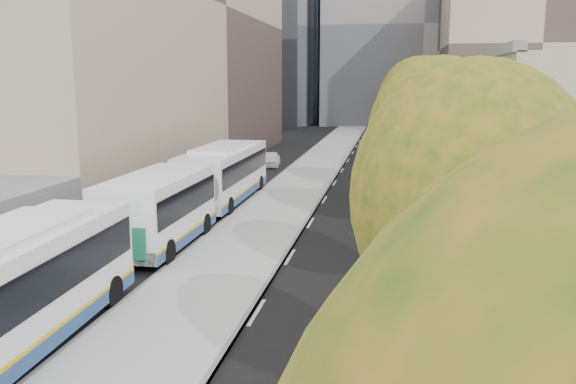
% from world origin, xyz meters
% --- Properties ---
extents(bus_platform, '(4.25, 150.00, 0.15)m').
position_xyz_m(bus_platform, '(-3.88, 35.00, 0.07)').
color(bus_platform, '#AEAEAE').
rests_on(bus_platform, ground).
extents(sidewalk, '(4.75, 150.00, 0.08)m').
position_xyz_m(sidewalk, '(4.12, 35.00, 0.04)').
color(sidewalk, gray).
rests_on(sidewalk, ground).
extents(building_tan, '(18.00, 92.00, 8.00)m').
position_xyz_m(building_tan, '(15.50, 64.00, 4.00)').
color(building_tan, tan).
rests_on(building_tan, ground).
extents(building_midrise, '(24.00, 46.00, 25.00)m').
position_xyz_m(building_midrise, '(-22.50, 41.00, 12.50)').
color(building_midrise, tan).
rests_on(building_midrise, ground).
extents(building_far_block, '(30.00, 18.00, 30.00)m').
position_xyz_m(building_far_block, '(6.00, 96.00, 15.00)').
color(building_far_block, gray).
rests_on(building_far_block, ground).
extents(bus_shelter, '(1.90, 4.40, 2.53)m').
position_xyz_m(bus_shelter, '(5.69, 10.96, 2.19)').
color(bus_shelter, '#383A3F').
rests_on(bus_shelter, sidewalk).
extents(tree_b, '(4.00, 4.00, 6.97)m').
position_xyz_m(tree_b, '(3.60, 5.00, 5.04)').
color(tree_b, '#2E1F15').
rests_on(tree_b, sidewalk).
extents(tree_c, '(4.20, 4.20, 7.28)m').
position_xyz_m(tree_c, '(3.60, 13.00, 5.25)').
color(tree_c, '#2E1F15').
rests_on(tree_c, sidewalk).
extents(tree_d, '(4.40, 4.40, 7.60)m').
position_xyz_m(tree_d, '(3.60, 22.00, 5.47)').
color(tree_d, '#2E1F15').
rests_on(tree_d, sidewalk).
extents(tree_e, '(4.60, 4.60, 7.92)m').
position_xyz_m(tree_e, '(3.60, 31.00, 5.69)').
color(tree_e, '#2E1F15').
rests_on(tree_e, sidewalk).
extents(bus_far, '(2.78, 18.71, 3.12)m').
position_xyz_m(bus_far, '(-7.26, 24.03, 1.70)').
color(bus_far, white).
rests_on(bus_far, ground).
extents(cyclist, '(0.62, 1.65, 2.07)m').
position_xyz_m(cyclist, '(1.08, 7.97, 0.77)').
color(cyclist, black).
rests_on(cyclist, ground).
extents(distant_car, '(1.86, 3.70, 1.21)m').
position_xyz_m(distant_car, '(-7.58, 43.20, 0.61)').
color(distant_car, white).
rests_on(distant_car, ground).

